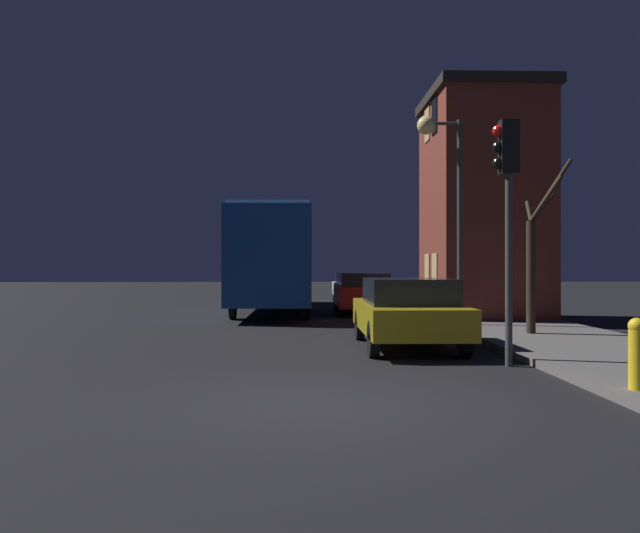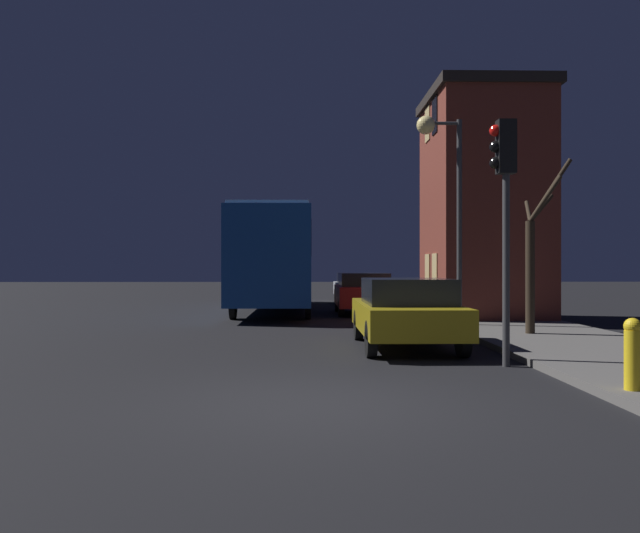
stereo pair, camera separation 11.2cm
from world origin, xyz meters
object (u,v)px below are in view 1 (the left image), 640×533
Objects in this scene: traffic_light at (507,189)px; bare_tree at (535,255)px; fire_hydrant at (637,352)px; bus at (276,254)px; streetlamp at (442,169)px; car_far_lane at (354,287)px; car_mid_lane at (363,292)px; car_near_lane at (407,311)px.

bare_tree is at bearing 63.73° from traffic_light.
traffic_light is at bearing 106.27° from fire_hydrant.
traffic_light is at bearing -71.51° from bus.
car_far_lane is (-1.37, 12.36, -3.55)m from streetlamp.
car_mid_lane is 0.80× the size of car_far_lane.
streetlamp reaches higher than car_far_lane.
streetlamp reaches higher than fire_hydrant.
bare_tree reaches higher than bus.
fire_hydrant is at bearing -71.88° from bus.
bare_tree reaches higher than car_mid_lane.
bare_tree reaches higher than car_far_lane.
bare_tree is (1.96, 3.96, -1.03)m from traffic_light.
bare_tree is 1.06× the size of car_mid_lane.
streetlamp is at bearing 93.09° from fire_hydrant.
car_mid_lane is at bearing 113.24° from bare_tree.
streetlamp reaches higher than traffic_light.
car_near_lane is 4.72× the size of fire_hydrant.
car_near_lane is at bearing 112.12° from fire_hydrant.
bus reaches higher than car_far_lane.
car_mid_lane is at bearing 98.33° from fire_hydrant.
car_near_lane is at bearing 118.08° from traffic_light.
bare_tree is at bearing -66.76° from car_mid_lane.
car_far_lane is (-1.07, 18.56, -2.24)m from traffic_light.
car_near_lane reaches higher than fire_hydrant.
fire_hydrant is (2.05, -5.04, -0.16)m from car_near_lane.
car_far_lane is (0.23, 7.00, -0.03)m from car_mid_lane.
car_mid_lane is at bearing 106.67° from streetlamp.
streetlamp is 6.16× the size of fire_hydrant.
bare_tree is 0.94× the size of car_near_lane.
bus is 13.25× the size of fire_hydrant.
bus is at bearing 123.70° from streetlamp.
bare_tree is 0.34× the size of bus.
car_far_lane is 21.29m from fire_hydrant.
streetlamp is 1.46× the size of car_mid_lane.
traffic_light is 0.97× the size of car_near_lane.
bus is 11.48m from car_near_lane.
car_near_lane is at bearing -73.78° from bus.
streetlamp reaches higher than bus.
car_mid_lane is (-1.31, 11.56, -2.21)m from traffic_light.
bus is at bearing 108.12° from fire_hydrant.
bare_tree is 11.35m from bus.
car_mid_lane is (-1.60, 5.36, -3.53)m from streetlamp.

